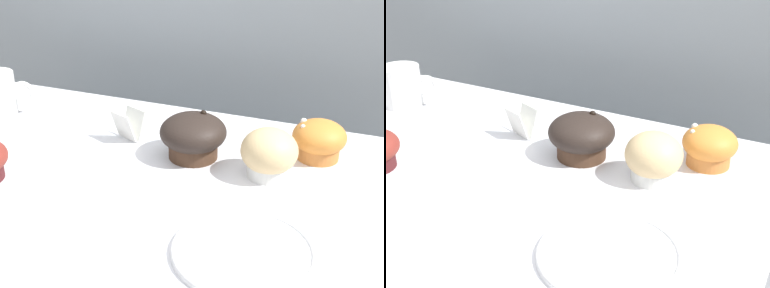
{
  "view_description": "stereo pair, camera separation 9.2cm",
  "coord_description": "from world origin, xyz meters",
  "views": [
    {
      "loc": [
        0.45,
        -0.7,
        1.41
      ],
      "look_at": [
        0.15,
        0.07,
        1.0
      ],
      "focal_mm": 50.0,
      "sensor_mm": 36.0,
      "label": 1
    },
    {
      "loc": [
        0.53,
        -0.66,
        1.41
      ],
      "look_at": [
        0.15,
        0.07,
        1.0
      ],
      "focal_mm": 50.0,
      "sensor_mm": 36.0,
      "label": 2
    }
  ],
  "objects": [
    {
      "name": "wall_back",
      "position": [
        0.0,
        0.6,
        0.9
      ],
      "size": [
        3.2,
        0.1,
        1.8
      ],
      "primitive_type": "cube",
      "color": "#A8B2B7",
      "rests_on": "ground"
    },
    {
      "name": "muffin_front_center",
      "position": [
        0.28,
        0.09,
        0.99
      ],
      "size": [
        0.1,
        0.1,
        0.09
      ],
      "color": "white",
      "rests_on": "display_counter"
    },
    {
      "name": "muffin_back_left",
      "position": [
        0.14,
        0.11,
        1.0
      ],
      "size": [
        0.12,
        0.12,
        0.09
      ],
      "color": "#462D1F",
      "rests_on": "display_counter"
    },
    {
      "name": "muffin_front_left",
      "position": [
        0.35,
        0.19,
        0.99
      ],
      "size": [
        0.1,
        0.1,
        0.07
      ],
      "color": "#CB7837",
      "rests_on": "display_counter"
    },
    {
      "name": "serving_plate",
      "position": [
        0.3,
        -0.13,
        0.96
      ],
      "size": [
        0.2,
        0.2,
        0.01
      ],
      "color": "white",
      "rests_on": "display_counter"
    },
    {
      "name": "price_card",
      "position": [
        -0.01,
        0.13,
        0.98
      ],
      "size": [
        0.06,
        0.06,
        0.06
      ],
      "color": "white",
      "rests_on": "display_counter"
    }
  ]
}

